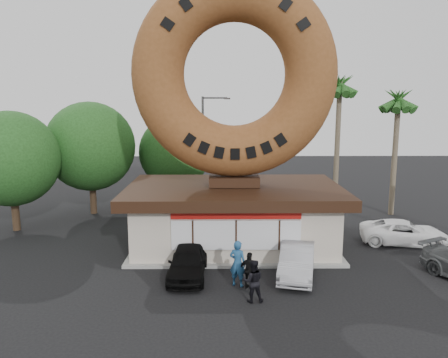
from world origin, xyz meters
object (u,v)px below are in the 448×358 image
at_px(donut_shop, 234,214).
at_px(person_center, 253,281).
at_px(person_right, 250,271).
at_px(car_black, 188,262).
at_px(car_silver, 297,261).
at_px(person_left, 238,263).
at_px(giant_donut, 235,75).
at_px(street_lamp, 205,144).
at_px(car_white, 404,233).

relative_size(donut_shop, person_center, 6.64).
height_order(person_right, car_black, person_right).
relative_size(car_black, car_silver, 0.96).
height_order(person_center, car_silver, person_center).
relative_size(person_left, person_center, 1.17).
xyz_separation_m(person_left, car_black, (-2.16, 1.01, -0.31)).
distance_m(donut_shop, giant_donut, 7.20).
xyz_separation_m(giant_donut, person_left, (-0.01, -5.19, -7.98)).
xyz_separation_m(street_lamp, car_black, (-0.31, -14.18, -3.80)).
distance_m(street_lamp, person_right, 16.07).
bearing_deg(giant_donut, car_white, 1.07).
bearing_deg(donut_shop, person_right, -85.01).
bearing_deg(donut_shop, person_center, -85.50).
xyz_separation_m(car_silver, car_white, (6.58, 4.25, -0.04)).
height_order(giant_donut, person_center, giant_donut).
xyz_separation_m(donut_shop, person_right, (0.48, -5.45, -0.99)).
distance_m(donut_shop, car_silver, 4.99).
relative_size(person_left, car_black, 0.50).
xyz_separation_m(giant_donut, car_black, (-2.17, -4.18, -8.29)).
distance_m(person_left, person_center, 1.57).
bearing_deg(car_silver, person_right, -134.78).
relative_size(donut_shop, street_lamp, 1.40).
relative_size(donut_shop, giant_donut, 1.08).
relative_size(giant_donut, car_white, 2.23).
xyz_separation_m(person_left, car_silver, (2.69, 1.11, -0.30)).
relative_size(person_right, car_silver, 0.38).
bearing_deg(person_right, car_silver, -123.15).
distance_m(giant_donut, person_right, 9.86).
height_order(giant_donut, car_silver, giant_donut).
bearing_deg(giant_donut, car_black, -117.38).
bearing_deg(car_black, person_center, -41.09).
distance_m(giant_donut, car_silver, 9.62).
relative_size(street_lamp, car_black, 2.01).
bearing_deg(person_left, donut_shop, -65.35).
relative_size(person_center, car_black, 0.42).
distance_m(person_left, person_right, 0.59).
xyz_separation_m(street_lamp, person_right, (2.33, -15.47, -3.70)).
bearing_deg(donut_shop, car_white, 1.17).
height_order(street_lamp, car_black, street_lamp).
bearing_deg(donut_shop, person_left, -90.10).
relative_size(donut_shop, person_left, 5.66).
relative_size(person_left, car_silver, 0.48).
distance_m(donut_shop, person_left, 5.23).
xyz_separation_m(street_lamp, car_silver, (4.53, -14.08, -3.80)).
xyz_separation_m(giant_donut, person_right, (0.48, -5.47, -8.19)).
bearing_deg(car_silver, donut_shop, 136.41).
xyz_separation_m(person_center, person_right, (-0.05, 1.19, -0.06)).
relative_size(person_center, car_white, 0.36).
relative_size(street_lamp, person_left, 4.04).
relative_size(giant_donut, car_silver, 2.49).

